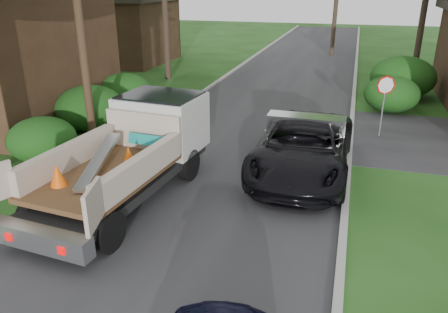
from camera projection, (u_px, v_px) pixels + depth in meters
ground at (176, 229)px, 11.12m from camera, size 120.00×120.00×0.00m
road at (259, 119)px, 20.01m from camera, size 8.00×90.00×0.02m
curb_left at (176, 110)px, 21.07m from camera, size 0.20×90.00×0.12m
curb_right at (352, 125)px, 18.92m from camera, size 0.20×90.00×0.12m
stop_sign at (385, 93)px, 17.10m from camera, size 0.71×0.32×2.48m
utility_pole at (77, 3)px, 15.06m from camera, size 2.42×1.25×10.00m
house_left_far at (119, 21)px, 33.10m from camera, size 7.56×7.56×6.00m
hedge_left_a at (42, 139)px, 15.13m from camera, size 2.34×2.34×1.53m
hedge_left_b at (90, 108)px, 18.26m from camera, size 2.86×2.86×1.87m
hedge_left_c at (124, 91)px, 21.49m from camera, size 2.60×2.60×1.70m
hedge_right_a at (392, 94)px, 20.84m from camera, size 2.60×2.60×1.70m
hedge_right_b at (403, 77)px, 23.23m from camera, size 3.38×3.38×2.21m
flatbed_truck at (141, 143)px, 12.93m from camera, size 3.43×7.07×2.60m
black_pickup at (303, 147)px, 14.10m from camera, size 2.99×6.40×1.77m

